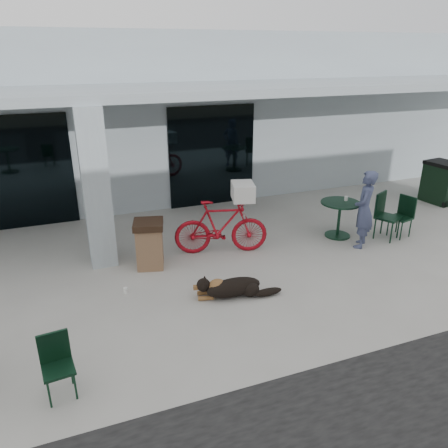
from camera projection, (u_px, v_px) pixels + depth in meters
name	position (u px, v px, depth m)	size (l,w,h in m)	color
ground	(211.00, 305.00, 7.42)	(80.00, 80.00, 0.00)	#B0AFA6
building	(122.00, 110.00, 13.95)	(22.00, 7.00, 4.50)	#A7B7BD
storefront_glass_left	(10.00, 174.00, 10.17)	(2.80, 0.06, 2.70)	black
storefront_glass_right	(212.00, 156.00, 11.83)	(2.40, 0.06, 2.70)	black
column	(96.00, 190.00, 8.34)	(0.50, 0.50, 3.12)	#A7B7BD
overhang	(154.00, 91.00, 9.35)	(22.00, 2.80, 0.18)	#A7B7BD
bicycle	(221.00, 227.00, 9.15)	(0.55, 1.96, 1.18)	#A90D1A
laundry_basket	(243.00, 191.00, 8.91)	(0.59, 0.44, 0.35)	white
dog	(234.00, 286.00, 7.64)	(1.16, 0.39, 0.39)	black
cup_near_dog	(125.00, 290.00, 7.81)	(0.08, 0.08, 0.09)	white
cafe_chair_near	(58.00, 368.00, 5.35)	(0.38, 0.41, 0.83)	#11321F
cafe_table_far	(339.00, 219.00, 10.03)	(0.89, 0.89, 0.83)	#11321F
cafe_chair_far_a	(388.00, 217.00, 9.86)	(0.48, 0.53, 1.06)	#11321F
cafe_chair_far_b	(401.00, 217.00, 10.00)	(0.43, 0.47, 0.95)	#11321F
person	(364.00, 210.00, 9.36)	(0.62, 0.41, 1.71)	#41496D
cup_on_table	(346.00, 198.00, 9.96)	(0.08, 0.08, 0.11)	white
trash_receptacle	(150.00, 244.00, 8.59)	(0.57, 0.57, 0.97)	brown
wheeled_bin	(441.00, 182.00, 12.24)	(0.71, 0.91, 1.16)	black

